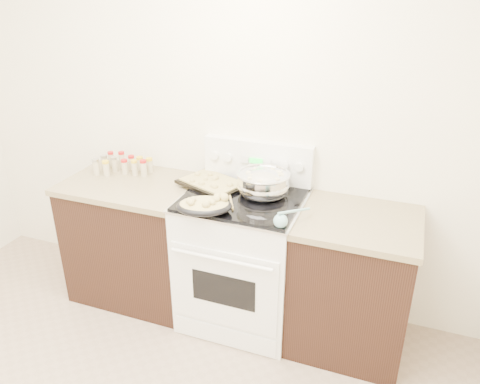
% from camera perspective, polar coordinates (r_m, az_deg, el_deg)
% --- Properties ---
extents(counter_left, '(0.93, 0.67, 0.92)m').
position_cam_1_polar(counter_left, '(3.55, -12.34, -5.53)').
color(counter_left, black).
rests_on(counter_left, ground).
extents(counter_right, '(0.73, 0.67, 0.92)m').
position_cam_1_polar(counter_right, '(3.09, 13.41, -10.68)').
color(counter_right, black).
rests_on(counter_right, ground).
extents(kitchen_range, '(0.78, 0.73, 1.22)m').
position_cam_1_polar(kitchen_range, '(3.20, 0.35, -7.92)').
color(kitchen_range, white).
rests_on(kitchen_range, ground).
extents(mixing_bowl, '(0.43, 0.43, 0.20)m').
position_cam_1_polar(mixing_bowl, '(2.97, 2.84, 0.99)').
color(mixing_bowl, silver).
rests_on(mixing_bowl, kitchen_range).
extents(roasting_pan, '(0.40, 0.34, 0.11)m').
position_cam_1_polar(roasting_pan, '(2.77, -4.34, -1.61)').
color(roasting_pan, black).
rests_on(roasting_pan, kitchen_range).
extents(baking_sheet, '(0.51, 0.44, 0.06)m').
position_cam_1_polar(baking_sheet, '(3.15, -3.42, 1.14)').
color(baking_sheet, black).
rests_on(baking_sheet, kitchen_range).
extents(wooden_spoon, '(0.14, 0.24, 0.04)m').
position_cam_1_polar(wooden_spoon, '(2.88, -2.17, -1.35)').
color(wooden_spoon, tan).
rests_on(wooden_spoon, kitchen_range).
extents(blue_ladle, '(0.16, 0.26, 0.10)m').
position_cam_1_polar(blue_ladle, '(2.64, 5.16, -3.39)').
color(blue_ladle, '#81B9C1').
rests_on(blue_ladle, kitchen_range).
extents(spice_jars, '(0.38, 0.23, 0.13)m').
position_cam_1_polar(spice_jars, '(3.51, -14.14, 3.27)').
color(spice_jars, '#BFB28C').
rests_on(spice_jars, counter_left).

